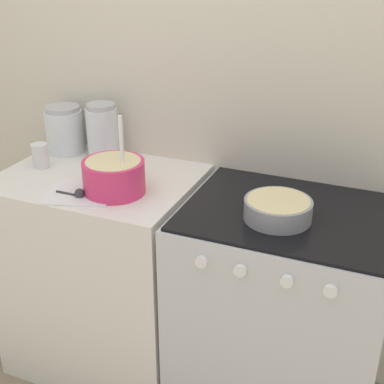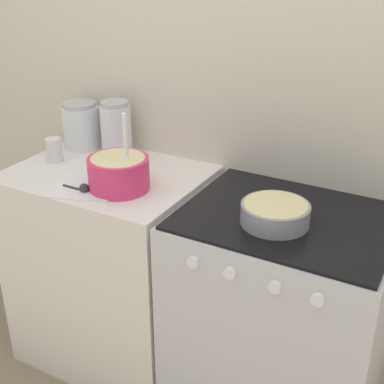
{
  "view_description": "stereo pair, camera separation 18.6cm",
  "coord_description": "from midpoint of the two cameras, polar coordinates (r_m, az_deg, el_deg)",
  "views": [
    {
      "loc": [
        0.71,
        -1.35,
        1.75
      ],
      "look_at": [
        0.06,
        0.21,
        0.96
      ],
      "focal_mm": 50.0,
      "sensor_mm": 36.0,
      "label": 1
    },
    {
      "loc": [
        0.88,
        -1.27,
        1.75
      ],
      "look_at": [
        0.06,
        0.21,
        0.96
      ],
      "focal_mm": 50.0,
      "sensor_mm": 36.0,
      "label": 2
    }
  ],
  "objects": [
    {
      "name": "stove",
      "position": [
        2.1,
        11.82,
        -13.56
      ],
      "size": [
        0.74,
        0.6,
        0.91
      ],
      "color": "silver",
      "rests_on": "ground_plane"
    },
    {
      "name": "measuring_spoon",
      "position": [
        2.0,
        -9.1,
        0.35
      ],
      "size": [
        0.12,
        0.04,
        0.04
      ],
      "color": "#333338",
      "rests_on": "countertop_cabinet"
    },
    {
      "name": "countertop_cabinet",
      "position": [
        2.37,
        -6.2,
        -8.07
      ],
      "size": [
        0.77,
        0.58,
        0.91
      ],
      "color": "silver",
      "rests_on": "ground_plane"
    },
    {
      "name": "wall_back",
      "position": [
        2.15,
        6.44,
        10.22
      ],
      "size": [
        4.54,
        0.05,
        2.4
      ],
      "color": "beige",
      "rests_on": "ground_plane"
    },
    {
      "name": "mixing_bowl",
      "position": [
        1.98,
        -5.19,
        2.17
      ],
      "size": [
        0.23,
        0.23,
        0.3
      ],
      "color": "#E0336B",
      "rests_on": "countertop_cabinet"
    },
    {
      "name": "storage_jar_left",
      "position": [
        2.43,
        -9.58,
        6.69
      ],
      "size": [
        0.16,
        0.16,
        0.2
      ],
      "color": "silver",
      "rests_on": "countertop_cabinet"
    },
    {
      "name": "recipe_page",
      "position": [
        2.03,
        -8.66,
        0.44
      ],
      "size": [
        0.29,
        0.29,
        0.01
      ],
      "color": "white",
      "rests_on": "countertop_cabinet"
    },
    {
      "name": "storage_jar_middle",
      "position": [
        2.31,
        -5.79,
        6.33
      ],
      "size": [
        0.13,
        0.13,
        0.24
      ],
      "color": "silver",
      "rests_on": "countertop_cabinet"
    },
    {
      "name": "tin_can",
      "position": [
        2.29,
        -12.25,
        4.37
      ],
      "size": [
        0.07,
        0.07,
        0.1
      ],
      "color": "silver",
      "rests_on": "countertop_cabinet"
    },
    {
      "name": "baking_pan",
      "position": [
        1.78,
        11.85,
        -2.3
      ],
      "size": [
        0.23,
        0.23,
        0.07
      ],
      "color": "gray",
      "rests_on": "stove"
    }
  ]
}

